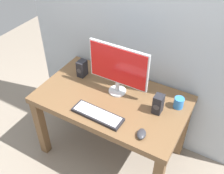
{
  "coord_description": "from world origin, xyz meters",
  "views": [
    {
      "loc": [
        0.87,
        -1.53,
        2.33
      ],
      "look_at": [
        0.0,
        0.0,
        0.88
      ],
      "focal_mm": 42.43,
      "sensor_mm": 36.0,
      "label": 1
    }
  ],
  "objects_px": {
    "mouse": "(141,134)",
    "keyboard_primary": "(98,115)",
    "desk": "(112,106)",
    "speaker_left": "(82,68)",
    "coffee_mug": "(179,103)",
    "speaker_right": "(158,104)",
    "monitor": "(118,68)"
  },
  "relations": [
    {
      "from": "speaker_left",
      "to": "coffee_mug",
      "type": "height_order",
      "value": "speaker_left"
    },
    {
      "from": "desk",
      "to": "mouse",
      "type": "xyz_separation_m",
      "value": [
        0.41,
        -0.27,
        0.13
      ]
    },
    {
      "from": "desk",
      "to": "speaker_right",
      "type": "height_order",
      "value": "speaker_right"
    },
    {
      "from": "desk",
      "to": "coffee_mug",
      "type": "bearing_deg",
      "value": 17.34
    },
    {
      "from": "mouse",
      "to": "keyboard_primary",
      "type": "bearing_deg",
      "value": 163.32
    },
    {
      "from": "monitor",
      "to": "keyboard_primary",
      "type": "xyz_separation_m",
      "value": [
        0.01,
        -0.36,
        -0.25
      ]
    },
    {
      "from": "mouse",
      "to": "coffee_mug",
      "type": "relative_size",
      "value": 1.1
    },
    {
      "from": "speaker_left",
      "to": "coffee_mug",
      "type": "distance_m",
      "value": 0.97
    },
    {
      "from": "desk",
      "to": "coffee_mug",
      "type": "distance_m",
      "value": 0.6
    },
    {
      "from": "mouse",
      "to": "speaker_right",
      "type": "height_order",
      "value": "speaker_right"
    },
    {
      "from": "monitor",
      "to": "coffee_mug",
      "type": "distance_m",
      "value": 0.59
    },
    {
      "from": "coffee_mug",
      "to": "mouse",
      "type": "bearing_deg",
      "value": -107.43
    },
    {
      "from": "keyboard_primary",
      "to": "coffee_mug",
      "type": "xyz_separation_m",
      "value": [
        0.54,
        0.43,
        0.04
      ]
    },
    {
      "from": "monitor",
      "to": "keyboard_primary",
      "type": "bearing_deg",
      "value": -89.08
    },
    {
      "from": "desk",
      "to": "mouse",
      "type": "bearing_deg",
      "value": -33.2
    },
    {
      "from": "coffee_mug",
      "to": "keyboard_primary",
      "type": "bearing_deg",
      "value": -141.59
    },
    {
      "from": "speaker_left",
      "to": "monitor",
      "type": "bearing_deg",
      "value": -5.54
    },
    {
      "from": "monitor",
      "to": "speaker_left",
      "type": "xyz_separation_m",
      "value": [
        -0.42,
        0.04,
        -0.18
      ]
    },
    {
      "from": "speaker_left",
      "to": "coffee_mug",
      "type": "relative_size",
      "value": 1.68
    },
    {
      "from": "monitor",
      "to": "speaker_right",
      "type": "distance_m",
      "value": 0.45
    },
    {
      "from": "mouse",
      "to": "coffee_mug",
      "type": "height_order",
      "value": "coffee_mug"
    },
    {
      "from": "speaker_right",
      "to": "desk",
      "type": "bearing_deg",
      "value": -175.44
    },
    {
      "from": "desk",
      "to": "speaker_left",
      "type": "relative_size",
      "value": 8.1
    },
    {
      "from": "mouse",
      "to": "speaker_right",
      "type": "relative_size",
      "value": 0.63
    },
    {
      "from": "speaker_left",
      "to": "mouse",
      "type": "bearing_deg",
      "value": -26.5
    },
    {
      "from": "desk",
      "to": "keyboard_primary",
      "type": "distance_m",
      "value": 0.29
    },
    {
      "from": "speaker_left",
      "to": "coffee_mug",
      "type": "xyz_separation_m",
      "value": [
        0.97,
        0.03,
        -0.03
      ]
    },
    {
      "from": "desk",
      "to": "speaker_left",
      "type": "bearing_deg",
      "value": 161.07
    },
    {
      "from": "mouse",
      "to": "speaker_left",
      "type": "xyz_separation_m",
      "value": [
        -0.83,
        0.41,
        0.06
      ]
    },
    {
      "from": "monitor",
      "to": "speaker_right",
      "type": "relative_size",
      "value": 3.21
    },
    {
      "from": "desk",
      "to": "speaker_left",
      "type": "xyz_separation_m",
      "value": [
        -0.41,
        0.14,
        0.19
      ]
    },
    {
      "from": "speaker_left",
      "to": "keyboard_primary",
      "type": "bearing_deg",
      "value": -43.2
    }
  ]
}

